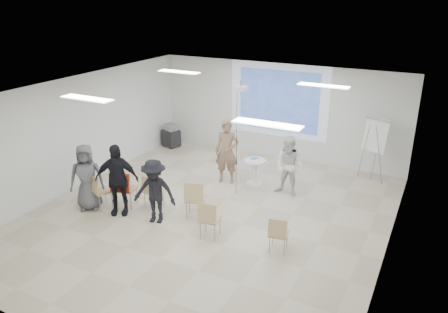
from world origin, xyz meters
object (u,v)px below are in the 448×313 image
at_px(player_right, 289,163).
at_px(audience_mid, 154,187).
at_px(audience_outer, 86,174).
at_px(flipchart_easel, 376,136).
at_px(chair_right_far, 278,232).
at_px(audience_left, 116,175).
at_px(chair_left_inner, 152,189).
at_px(chair_right_inner, 209,217).
at_px(player_left, 227,148).
at_px(av_cart, 171,136).
at_px(chair_left_mid, 125,187).
at_px(chair_center, 195,197).
at_px(laptop, 154,190).
at_px(chair_far_left, 99,189).
at_px(pedestal_table, 255,171).

height_order(player_right, audience_mid, player_right).
height_order(audience_outer, flipchart_easel, audience_outer).
xyz_separation_m(chair_right_far, audience_left, (-4.01, -0.14, 0.53)).
distance_m(chair_right_far, audience_outer, 4.86).
xyz_separation_m(chair_left_inner, audience_left, (-0.56, -0.57, 0.50)).
relative_size(chair_right_inner, chair_right_far, 1.09).
distance_m(player_right, audience_mid, 3.58).
distance_m(audience_mid, audience_outer, 1.86).
bearing_deg(player_left, chair_right_inner, -85.25).
bearing_deg(chair_right_inner, audience_left, 170.74).
bearing_deg(av_cart, player_left, -11.54).
height_order(chair_left_inner, audience_left, audience_left).
height_order(chair_left_mid, audience_outer, audience_outer).
relative_size(chair_center, laptop, 3.04).
height_order(player_right, flipchart_easel, flipchart_easel).
bearing_deg(laptop, chair_far_left, 37.31).
relative_size(chair_left_mid, audience_outer, 0.51).
height_order(player_left, laptop, player_left).
relative_size(player_right, laptop, 5.63).
relative_size(audience_mid, flipchart_easel, 0.96).
distance_m(chair_left_mid, chair_right_far, 4.05).
distance_m(chair_far_left, av_cart, 4.72).
relative_size(laptop, audience_left, 0.16).
xyz_separation_m(player_left, av_cart, (-3.03, 1.75, -0.64)).
bearing_deg(chair_right_inner, chair_far_left, 171.67).
bearing_deg(chair_right_far, chair_left_mid, 168.74).
height_order(chair_far_left, laptop, chair_far_left).
bearing_deg(chair_left_mid, laptop, 18.80).
bearing_deg(audience_outer, audience_left, -25.43).
xyz_separation_m(player_left, chair_center, (0.29, -2.23, -0.45)).
bearing_deg(chair_left_mid, chair_right_inner, -20.28).
xyz_separation_m(player_right, audience_mid, (-2.24, -2.79, -0.01)).
height_order(chair_right_inner, audience_mid, audience_mid).
height_order(chair_far_left, audience_mid, audience_mid).
bearing_deg(player_left, chair_left_inner, -126.96).
relative_size(chair_left_inner, laptop, 2.73).
distance_m(chair_left_inner, audience_left, 0.94).
distance_m(chair_far_left, chair_right_far, 4.59).
xyz_separation_m(player_right, flipchart_easel, (1.78, 1.91, 0.45)).
relative_size(flipchart_easel, av_cart, 2.21).
xyz_separation_m(player_right, chair_center, (-1.50, -2.25, -0.32)).
bearing_deg(flipchart_easel, audience_outer, -120.57).
bearing_deg(chair_left_inner, chair_left_mid, -149.17).
bearing_deg(audience_outer, chair_center, -19.40).
bearing_deg(audience_left, chair_right_far, -23.90).
relative_size(pedestal_table, player_right, 0.45).
xyz_separation_m(player_left, audience_mid, (-0.44, -2.77, -0.15)).
distance_m(laptop, av_cart, 4.46).
bearing_deg(audience_outer, player_left, 16.98).
distance_m(pedestal_table, chair_left_inner, 2.97).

